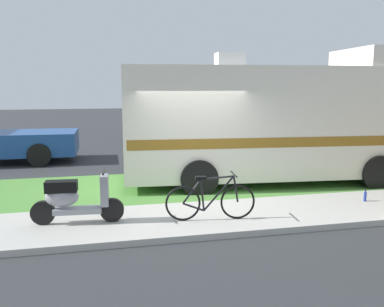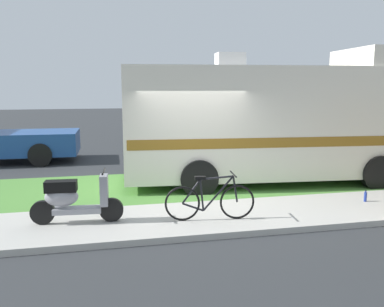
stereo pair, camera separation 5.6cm
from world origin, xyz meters
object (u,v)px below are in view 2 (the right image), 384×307
at_px(scooter, 73,199).
at_px(bicycle, 210,200).
at_px(bottle_green, 365,197).
at_px(motorhome_rv, 276,120).

bearing_deg(scooter, bicycle, -8.52).
bearing_deg(bottle_green, bicycle, -172.57).
bearing_deg(bicycle, bottle_green, 7.43).
relative_size(motorhome_rv, bicycle, 4.71).
xyz_separation_m(motorhome_rv, scooter, (-5.11, -2.67, -1.13)).
height_order(scooter, bottle_green, scooter).
height_order(scooter, bicycle, scooter).
height_order(bicycle, bottle_green, bicycle).
relative_size(motorhome_rv, scooter, 4.75).
bearing_deg(bottle_green, motorhome_rv, 111.42).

